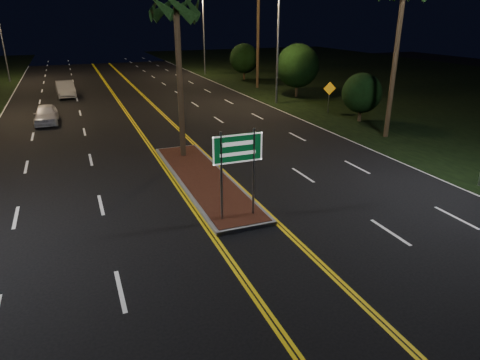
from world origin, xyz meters
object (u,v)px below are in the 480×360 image
highway_sign (238,157)px  car_far (65,88)px  median_island (203,179)px  shrub_near (362,93)px  streetlight_right_mid (274,32)px  warning_sign (329,93)px  streetlight_left_far (4,28)px  shrub_mid (298,66)px  car_near (46,113)px  shrub_far (244,58)px  palm_median (176,7)px  streetlight_right_far (201,26)px

highway_sign → car_far: size_ratio=0.66×
median_island → shrub_near: size_ratio=3.11×
streetlight_right_mid → warning_sign: (2.39, -4.81, -4.18)m
streetlight_left_far → streetlight_right_mid: size_ratio=1.00×
shrub_mid → car_near: 20.98m
streetlight_left_far → streetlight_right_mid: bearing=-46.0°
shrub_near → streetlight_left_far: bearing=128.8°
shrub_near → highway_sign: bearing=-140.3°
highway_sign → shrub_far: bearing=67.4°
streetlight_right_mid → shrub_far: bearing=77.2°
highway_sign → shrub_far: size_ratio=0.81×
shrub_near → car_near: (-20.22, 7.38, -1.22)m
highway_sign → palm_median: 9.11m
highway_sign → streetlight_right_mid: streetlight_right_mid is taller
palm_median → car_near: palm_median is taller
median_island → warning_sign: warning_sign is taller
streetlight_right_mid → car_near: 18.04m
streetlight_right_mid → car_far: streetlight_right_mid is taller
median_island → palm_median: palm_median is taller
median_island → palm_median: (0.00, 3.50, 7.19)m
car_near → shrub_near: bearing=-18.8°
shrub_far → streetlight_left_far: bearing=161.9°
streetlight_right_far → shrub_mid: 18.55m
car_near → streetlight_right_far: bearing=51.2°
car_far → shrub_far: bearing=9.2°
shrub_near → shrub_mid: size_ratio=0.71×
streetlight_left_far → palm_median: 35.18m
median_island → highway_sign: (0.00, -4.20, 2.32)m
shrub_far → streetlight_right_mid: bearing=-102.8°
highway_sign → shrub_near: 17.55m
highway_sign → shrub_mid: (14.00, 21.20, 0.32)m
median_island → warning_sign: bearing=38.1°
highway_sign → warning_sign: 19.42m
shrub_mid → palm_median: bearing=-136.0°
streetlight_right_mid → shrub_near: bearing=-70.2°
streetlight_right_far → shrub_near: streetlight_right_far is taller
shrub_near → car_near: 21.56m
shrub_near → median_island: bearing=-152.6°
streetlight_left_far → car_far: streetlight_left_far is taller
streetlight_right_far → car_near: 27.39m
streetlight_right_far → shrub_far: 7.56m
car_near → palm_median: bearing=-57.0°
streetlight_left_far → warning_sign: streetlight_left_far is taller
streetlight_right_far → car_far: streetlight_right_far is taller
streetlight_right_mid → shrub_mid: streetlight_right_mid is taller
median_island → streetlight_right_far: 37.00m
shrub_mid → streetlight_left_far: bearing=140.9°
highway_sign → car_near: highway_sign is taller
streetlight_right_far → shrub_mid: bearing=-79.3°
median_island → shrub_far: size_ratio=2.59×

